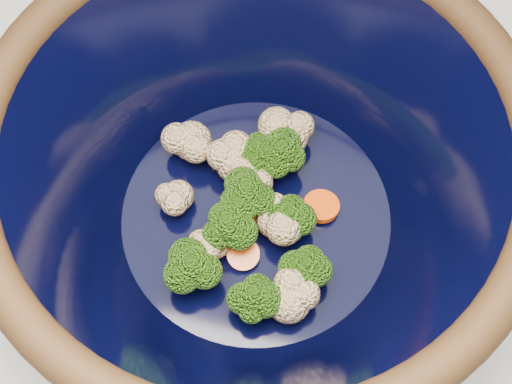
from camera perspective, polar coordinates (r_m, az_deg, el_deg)
The scene contains 3 objects.
counter at distance 1.06m, azimuth 2.05°, elevation -11.34°, with size 1.20×1.20×0.90m, color beige.
mixing_bowl at distance 0.54m, azimuth -0.00°, elevation 0.82°, with size 0.43×0.43×0.18m.
vegetable_pile at distance 0.57m, azimuth -0.47°, elevation -1.38°, with size 0.15×0.18×0.05m.
Camera 1 is at (0.03, -0.28, 1.47)m, focal length 50.00 mm.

